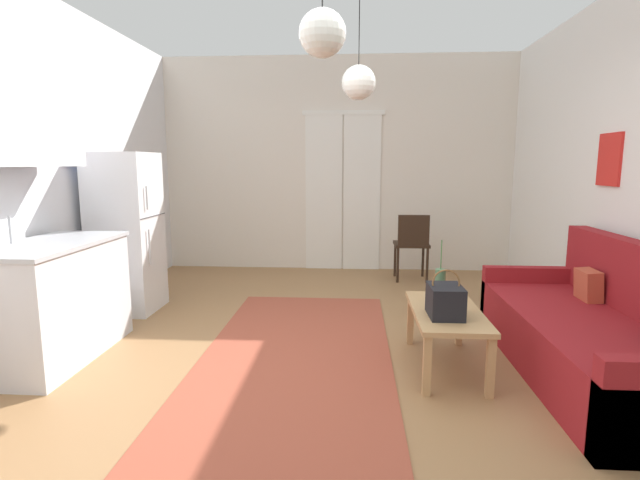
% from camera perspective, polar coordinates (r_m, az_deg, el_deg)
% --- Properties ---
extents(ground_plane, '(5.32, 7.62, 0.10)m').
position_cam_1_polar(ground_plane, '(3.45, -0.34, -16.85)').
color(ground_plane, '#996D44').
extents(wall_back, '(4.92, 0.13, 2.88)m').
position_cam_1_polar(wall_back, '(6.65, 2.00, 8.80)').
color(wall_back, silver).
rests_on(wall_back, ground_plane).
extents(area_rug, '(1.43, 3.33, 0.01)m').
position_cam_1_polar(area_rug, '(3.70, -2.99, -14.02)').
color(area_rug, '#9E4733').
rests_on(area_rug, ground_plane).
extents(couch, '(0.88, 2.15, 0.92)m').
position_cam_1_polar(couch, '(3.87, 30.39, -9.96)').
color(couch, maroon).
rests_on(couch, ground_plane).
extents(coffee_table, '(0.47, 0.98, 0.43)m').
position_cam_1_polar(coffee_table, '(3.58, 14.75, -8.90)').
color(coffee_table, tan).
rests_on(coffee_table, ground_plane).
extents(bamboo_vase, '(0.08, 0.08, 0.47)m').
position_cam_1_polar(bamboo_vase, '(3.73, 14.07, -5.19)').
color(bamboo_vase, '#47704C').
rests_on(bamboo_vase, coffee_table).
extents(handbag, '(0.22, 0.30, 0.33)m').
position_cam_1_polar(handbag, '(3.38, 14.65, -6.97)').
color(handbag, black).
rests_on(handbag, coffee_table).
extents(refrigerator, '(0.59, 0.59, 1.56)m').
position_cam_1_polar(refrigerator, '(5.09, -22.03, 0.79)').
color(refrigerator, white).
rests_on(refrigerator, ground_plane).
extents(kitchen_counter, '(0.63, 1.23, 2.08)m').
position_cam_1_polar(kitchen_counter, '(4.08, -29.84, -1.65)').
color(kitchen_counter, silver).
rests_on(kitchen_counter, ground_plane).
extents(accent_chair, '(0.43, 0.41, 0.84)m').
position_cam_1_polar(accent_chair, '(6.08, 10.87, -0.27)').
color(accent_chair, black).
rests_on(accent_chair, ground_plane).
extents(pendant_lamp_near, '(0.24, 0.24, 0.90)m').
position_cam_1_polar(pendant_lamp_near, '(2.62, 0.28, 23.37)').
color(pendant_lamp_near, black).
extents(pendant_lamp_far, '(0.30, 0.30, 0.88)m').
position_cam_1_polar(pendant_lamp_far, '(4.37, 4.61, 18.14)').
color(pendant_lamp_far, black).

